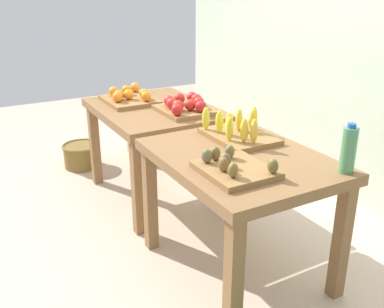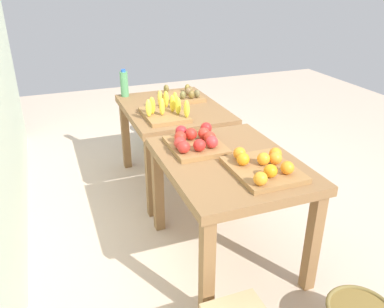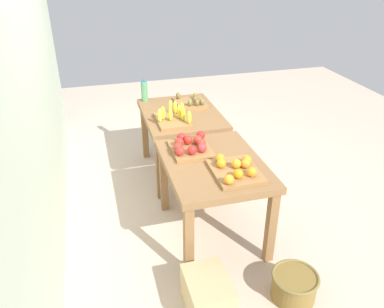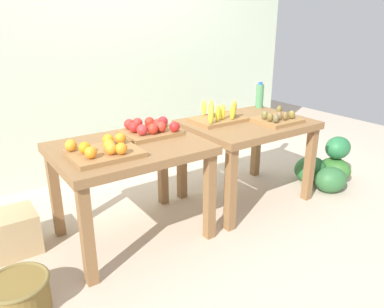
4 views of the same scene
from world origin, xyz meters
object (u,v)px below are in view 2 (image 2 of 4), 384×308
display_table_left (229,175)px  kiwi_bin (184,95)px  apple_bin (195,141)px  banana_crate (165,110)px  orange_bin (263,166)px  watermelon_pile (168,129)px  display_table_right (173,118)px  water_bottle (124,84)px

display_table_left → kiwi_bin: bearing=-7.3°
apple_bin → banana_crate: size_ratio=0.91×
orange_bin → apple_bin: bearing=27.2°
kiwi_bin → watermelon_pile: (0.71, -0.06, -0.60)m
apple_bin → watermelon_pile: apple_bin is taller
display_table_right → banana_crate: (-0.22, 0.13, 0.15)m
display_table_right → watermelon_pile: (0.89, -0.23, -0.46)m
water_bottle → display_table_right: bearing=-144.4°
orange_bin → kiwi_bin: size_ratio=1.22×
orange_bin → apple_bin: size_ratio=1.10×
apple_bin → kiwi_bin: 1.10m
display_table_right → kiwi_bin: bearing=-42.8°
banana_crate → watermelon_pile: bearing=-18.2°
display_table_right → orange_bin: 1.36m
banana_crate → orange_bin: bearing=-168.0°
water_bottle → watermelon_pile: (0.44, -0.55, -0.68)m
apple_bin → watermelon_pile: (1.76, -0.36, -0.61)m
kiwi_bin → display_table_left: bearing=172.7°
display_table_left → watermelon_pile: 2.07m
apple_bin → banana_crate: banana_crate is taller
kiwi_bin → watermelon_pile: bearing=-5.0°
display_table_right → apple_bin: bearing=171.3°
watermelon_pile → kiwi_bin: bearing=175.0°
display_table_left → banana_crate: (0.90, 0.13, 0.15)m
display_table_right → banana_crate: 0.30m
orange_bin → water_bottle: size_ratio=1.76×
water_bottle → orange_bin: bearing=-166.6°
banana_crate → water_bottle: water_bottle is taller
display_table_left → apple_bin: apple_bin is taller
display_table_left → kiwi_bin: size_ratio=2.89×
water_bottle → watermelon_pile: 0.98m
water_bottle → watermelon_pile: bearing=-50.9°
banana_crate → kiwi_bin: banana_crate is taller
orange_bin → banana_crate: bearing=12.0°
orange_bin → kiwi_bin: 1.53m
display_table_left → water_bottle: (1.56, 0.32, 0.22)m
display_table_left → orange_bin: (-0.22, -0.11, 0.14)m
display_table_right → banana_crate: size_ratio=2.36×
display_table_left → water_bottle: water_bottle is taller
display_table_left → apple_bin: 0.32m
banana_crate → apple_bin: bearing=180.0°
orange_bin → display_table_right: bearing=4.5°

